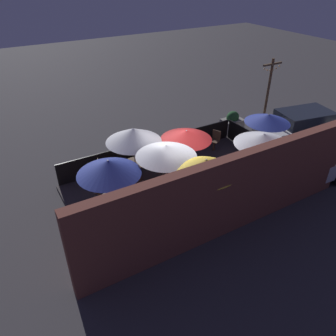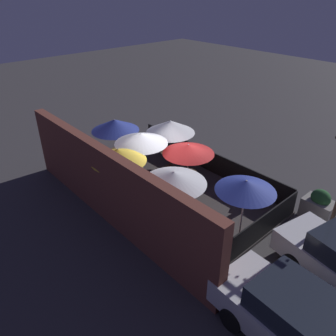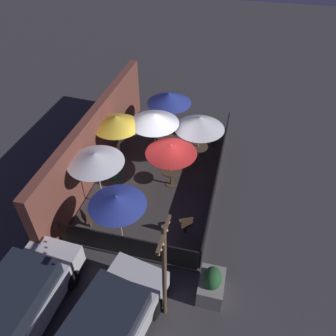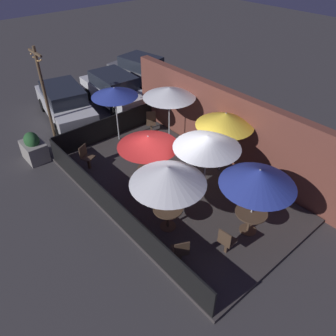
{
  "view_description": "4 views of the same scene",
  "coord_description": "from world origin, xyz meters",
  "px_view_note": "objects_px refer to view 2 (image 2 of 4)",
  "views": [
    {
      "loc": [
        5.76,
        8.83,
        7.65
      ],
      "look_at": [
        0.68,
        0.09,
        1.22
      ],
      "focal_mm": 35.0,
      "sensor_mm": 36.0,
      "label": 1
    },
    {
      "loc": [
        -8.37,
        7.5,
        7.5
      ],
      "look_at": [
        -0.2,
        0.14,
        1.27
      ],
      "focal_mm": 35.0,
      "sensor_mm": 36.0,
      "label": 2
    },
    {
      "loc": [
        -10.2,
        -2.89,
        9.59
      ],
      "look_at": [
        -0.51,
        -0.47,
        0.96
      ],
      "focal_mm": 35.0,
      "sensor_mm": 36.0,
      "label": 3
    },
    {
      "loc": [
        6.58,
        -5.87,
        7.48
      ],
      "look_at": [
        0.08,
        -0.31,
        1.11
      ],
      "focal_mm": 35.0,
      "sensor_mm": 36.0,
      "label": 4
    }
  ],
  "objects_px": {
    "patio_umbrella_1": "(115,125)",
    "patio_chair_3": "(137,147)",
    "patio_umbrella_3": "(174,178)",
    "patron_0": "(145,203)",
    "patio_umbrella_5": "(118,155)",
    "dining_table_0": "(170,155)",
    "patio_umbrella_0": "(170,127)",
    "dining_table_1": "(118,154)",
    "dining_table_2": "(187,177)",
    "patio_chair_0": "(253,192)",
    "patio_umbrella_6": "(246,186)",
    "parked_car_1": "(304,327)",
    "patio_umbrella_4": "(141,138)",
    "patio_umbrella_2": "(188,149)",
    "patio_chair_1": "(200,244)",
    "planter_box": "(319,206)",
    "patio_chair_2": "(163,145)"
  },
  "relations": [
    {
      "from": "patio_umbrella_6",
      "to": "dining_table_0",
      "type": "distance_m",
      "value": 5.66
    },
    {
      "from": "patio_umbrella_0",
      "to": "dining_table_2",
      "type": "xyz_separation_m",
      "value": [
        -1.87,
        0.77,
        -1.37
      ]
    },
    {
      "from": "patio_umbrella_3",
      "to": "dining_table_2",
      "type": "bearing_deg",
      "value": -54.27
    },
    {
      "from": "dining_table_0",
      "to": "patio_chair_3",
      "type": "relative_size",
      "value": 0.95
    },
    {
      "from": "patio_umbrella_0",
      "to": "patio_chair_2",
      "type": "height_order",
      "value": "patio_umbrella_0"
    },
    {
      "from": "patio_umbrella_4",
      "to": "patio_chair_2",
      "type": "xyz_separation_m",
      "value": [
        1.58,
        -2.47,
        -1.61
      ]
    },
    {
      "from": "patio_umbrella_3",
      "to": "dining_table_1",
      "type": "xyz_separation_m",
      "value": [
        5.22,
        -1.38,
        -1.67
      ]
    },
    {
      "from": "dining_table_2",
      "to": "patio_chair_3",
      "type": "bearing_deg",
      "value": -3.52
    },
    {
      "from": "dining_table_1",
      "to": "dining_table_2",
      "type": "height_order",
      "value": "dining_table_2"
    },
    {
      "from": "patio_umbrella_4",
      "to": "planter_box",
      "type": "relative_size",
      "value": 1.95
    },
    {
      "from": "patio_umbrella_2",
      "to": "patio_chair_1",
      "type": "distance_m",
      "value": 4.0
    },
    {
      "from": "patio_chair_1",
      "to": "patio_umbrella_3",
      "type": "bearing_deg",
      "value": 37.24
    },
    {
      "from": "patio_umbrella_1",
      "to": "patio_chair_3",
      "type": "height_order",
      "value": "patio_umbrella_1"
    },
    {
      "from": "patio_umbrella_5",
      "to": "patio_chair_2",
      "type": "xyz_separation_m",
      "value": [
        2.16,
        -3.94,
        -1.62
      ]
    },
    {
      "from": "dining_table_0",
      "to": "patio_chair_3",
      "type": "xyz_separation_m",
      "value": [
        1.79,
        0.55,
        -0.1
      ]
    },
    {
      "from": "patio_umbrella_4",
      "to": "patio_chair_1",
      "type": "relative_size",
      "value": 2.55
    },
    {
      "from": "patio_umbrella_3",
      "to": "patron_0",
      "type": "bearing_deg",
      "value": 1.21
    },
    {
      "from": "patio_umbrella_2",
      "to": "patio_umbrella_5",
      "type": "xyz_separation_m",
      "value": [
        0.94,
        2.56,
        0.27
      ]
    },
    {
      "from": "patio_umbrella_2",
      "to": "dining_table_1",
      "type": "relative_size",
      "value": 2.18
    },
    {
      "from": "patio_umbrella_5",
      "to": "dining_table_0",
      "type": "height_order",
      "value": "patio_umbrella_5"
    },
    {
      "from": "patron_0",
      "to": "planter_box",
      "type": "distance_m",
      "value": 6.25
    },
    {
      "from": "patio_umbrella_5",
      "to": "patron_0",
      "type": "bearing_deg",
      "value": -170.21
    },
    {
      "from": "patio_chair_2",
      "to": "planter_box",
      "type": "relative_size",
      "value": 0.77
    },
    {
      "from": "patio_chair_2",
      "to": "dining_table_1",
      "type": "bearing_deg",
      "value": -74.45
    },
    {
      "from": "patio_umbrella_4",
      "to": "dining_table_1",
      "type": "height_order",
      "value": "patio_umbrella_4"
    },
    {
      "from": "patio_umbrella_1",
      "to": "patio_chair_3",
      "type": "relative_size",
      "value": 2.44
    },
    {
      "from": "patio_umbrella_0",
      "to": "dining_table_0",
      "type": "bearing_deg",
      "value": -45.0
    },
    {
      "from": "patio_umbrella_6",
      "to": "dining_table_0",
      "type": "bearing_deg",
      "value": -18.06
    },
    {
      "from": "patio_umbrella_3",
      "to": "dining_table_0",
      "type": "height_order",
      "value": "patio_umbrella_3"
    },
    {
      "from": "patio_umbrella_5",
      "to": "patron_0",
      "type": "xyz_separation_m",
      "value": [
        -1.14,
        -0.2,
        -1.55
      ]
    },
    {
      "from": "dining_table_1",
      "to": "patio_chair_0",
      "type": "distance_m",
      "value": 6.25
    },
    {
      "from": "dining_table_1",
      "to": "patio_chair_0",
      "type": "height_order",
      "value": "patio_chair_0"
    },
    {
      "from": "patio_umbrella_0",
      "to": "patio_chair_1",
      "type": "bearing_deg",
      "value": 146.83
    },
    {
      "from": "dining_table_0",
      "to": "patio_umbrella_5",
      "type": "bearing_deg",
      "value": 105.68
    },
    {
      "from": "patron_0",
      "to": "parked_car_1",
      "type": "xyz_separation_m",
      "value": [
        -6.24,
        0.43,
        0.17
      ]
    },
    {
      "from": "patio_umbrella_5",
      "to": "patio_umbrella_4",
      "type": "bearing_deg",
      "value": -68.32
    },
    {
      "from": "dining_table_1",
      "to": "patron_0",
      "type": "bearing_deg",
      "value": 159.37
    },
    {
      "from": "patio_chair_1",
      "to": "parked_car_1",
      "type": "xyz_separation_m",
      "value": [
        -3.52,
        0.42,
        0.23
      ]
    },
    {
      "from": "patio_umbrella_1",
      "to": "patio_umbrella_6",
      "type": "relative_size",
      "value": 0.98
    },
    {
      "from": "dining_table_2",
      "to": "patio_chair_1",
      "type": "bearing_deg",
      "value": 141.05
    },
    {
      "from": "patron_0",
      "to": "patio_umbrella_0",
      "type": "bearing_deg",
      "value": 53.72
    },
    {
      "from": "patio_umbrella_6",
      "to": "patio_chair_0",
      "type": "distance_m",
      "value": 2.77
    },
    {
      "from": "patio_umbrella_0",
      "to": "patio_umbrella_1",
      "type": "bearing_deg",
      "value": 45.96
    },
    {
      "from": "patio_umbrella_5",
      "to": "patio_umbrella_1",
      "type": "bearing_deg",
      "value": -31.69
    },
    {
      "from": "patio_umbrella_1",
      "to": "patio_umbrella_6",
      "type": "height_order",
      "value": "patio_umbrella_6"
    },
    {
      "from": "patio_umbrella_0",
      "to": "patio_umbrella_4",
      "type": "xyz_separation_m",
      "value": [
        -0.35,
        1.87,
        0.13
      ]
    },
    {
      "from": "patio_chair_1",
      "to": "patio_umbrella_4",
      "type": "bearing_deg",
      "value": 22.99
    },
    {
      "from": "dining_table_0",
      "to": "parked_car_1",
      "type": "bearing_deg",
      "value": 156.84
    },
    {
      "from": "patron_0",
      "to": "planter_box",
      "type": "xyz_separation_m",
      "value": [
        -4.15,
        -4.67,
        -0.16
      ]
    },
    {
      "from": "patio_umbrella_2",
      "to": "patio_umbrella_3",
      "type": "distance_m",
      "value": 2.9
    }
  ]
}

